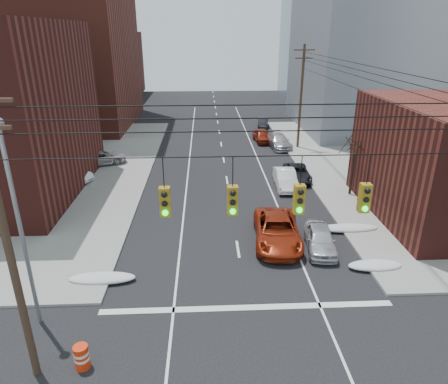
{
  "coord_description": "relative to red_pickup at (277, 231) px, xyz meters",
  "views": [
    {
      "loc": [
        -1.86,
        -8.97,
        12.27
      ],
      "look_at": [
        -0.75,
        13.83,
        3.0
      ],
      "focal_mm": 32.0,
      "sensor_mm": 36.0,
      "label": 1
    }
  ],
  "objects": [
    {
      "name": "building_brick_tall",
      "position": [
        -26.48,
        35.28,
        14.18
      ],
      "size": [
        24.0,
        20.0,
        30.0
      ],
      "primitive_type": "cube",
      "color": "maroon",
      "rests_on": "ground"
    },
    {
      "name": "building_brick_far",
      "position": [
        -28.48,
        61.28,
        5.18
      ],
      "size": [
        22.0,
        18.0,
        12.0
      ],
      "primitive_type": "cube",
      "color": "#4D1B17",
      "rests_on": "ground"
    },
    {
      "name": "building_office",
      "position": [
        19.52,
        31.28,
        11.68
      ],
      "size": [
        22.0,
        20.0,
        25.0
      ],
      "primitive_type": "cube",
      "color": "gray",
      "rests_on": "ground"
    },
    {
      "name": "building_glass",
      "position": [
        21.52,
        57.28,
        10.18
      ],
      "size": [
        20.0,
        18.0,
        22.0
      ],
      "primitive_type": "cube",
      "color": "gray",
      "rests_on": "ground"
    },
    {
      "name": "utility_pole_left",
      "position": [
        -10.98,
        -9.72,
        4.96
      ],
      "size": [
        2.2,
        0.28,
        11.0
      ],
      "color": "#473323",
      "rests_on": "ground"
    },
    {
      "name": "utility_pole_far",
      "position": [
        6.02,
        21.28,
        4.96
      ],
      "size": [
        2.2,
        0.28,
        11.0
      ],
      "color": "#473323",
      "rests_on": "ground"
    },
    {
      "name": "traffic_signals",
      "position": [
        -2.38,
        -9.75,
        6.35
      ],
      "size": [
        17.0,
        0.42,
        2.02
      ],
      "color": "black",
      "rests_on": "ground"
    },
    {
      "name": "street_light",
      "position": [
        -11.98,
        -6.72,
        4.72
      ],
      "size": [
        0.44,
        0.44,
        9.32
      ],
      "color": "gray",
      "rests_on": "ground"
    },
    {
      "name": "bare_tree",
      "position": [
        7.11,
        7.28,
        1.5
      ],
      "size": [
        2.09,
        2.2,
        4.93
      ],
      "color": "black",
      "rests_on": "ground"
    },
    {
      "name": "snow_nw",
      "position": [
        -9.88,
        -3.72,
        -0.61
      ],
      "size": [
        3.5,
        1.08,
        0.42
      ],
      "primitive_type": "ellipsoid",
      "color": "silver",
      "rests_on": "ground"
    },
    {
      "name": "snow_ne",
      "position": [
        4.92,
        -3.22,
        -0.61
      ],
      "size": [
        3.0,
        1.08,
        0.42
      ],
      "primitive_type": "ellipsoid",
      "color": "silver",
      "rests_on": "ground"
    },
    {
      "name": "snow_east_far",
      "position": [
        4.92,
        1.28,
        -0.61
      ],
      "size": [
        4.0,
        1.08,
        0.42
      ],
      "primitive_type": "ellipsoid",
      "color": "silver",
      "rests_on": "ground"
    },
    {
      "name": "red_pickup",
      "position": [
        0.0,
        0.0,
        0.0
      ],
      "size": [
        3.2,
        6.11,
        1.64
      ],
      "primitive_type": "imported",
      "rotation": [
        0.0,
        0.0,
        -0.08
      ],
      "color": "maroon",
      "rests_on": "ground"
    },
    {
      "name": "parked_car_a",
      "position": [
        2.43,
        -0.97,
        -0.12
      ],
      "size": [
        2.14,
        4.28,
        1.4
      ],
      "primitive_type": "imported",
      "rotation": [
        0.0,
        0.0,
        -0.12
      ],
      "color": "silver",
      "rests_on": "ground"
    },
    {
      "name": "parked_car_b",
      "position": [
        2.32,
        9.32,
        -0.07
      ],
      "size": [
        1.77,
        4.62,
        1.5
      ],
      "primitive_type": "imported",
      "rotation": [
        0.0,
        0.0,
        -0.04
      ],
      "color": "white",
      "rests_on": "ground"
    },
    {
      "name": "parked_car_c",
      "position": [
        3.7,
        11.07,
        -0.19
      ],
      "size": [
        2.37,
        4.67,
        1.26
      ],
      "primitive_type": "imported",
      "rotation": [
        0.0,
        0.0,
        -0.06
      ],
      "color": "black",
      "rests_on": "ground"
    },
    {
      "name": "parked_car_d",
      "position": [
        3.92,
        21.57,
        -0.08
      ],
      "size": [
        2.62,
        5.3,
        1.48
      ],
      "primitive_type": "imported",
      "rotation": [
        0.0,
        0.0,
        0.11
      ],
      "color": "#A9AAAE",
      "rests_on": "ground"
    },
    {
      "name": "parked_car_e",
      "position": [
        2.4,
        24.09,
        -0.08
      ],
      "size": [
        2.1,
        4.45,
        1.47
      ],
      "primitive_type": "imported",
      "rotation": [
        0.0,
        0.0,
        0.08
      ],
      "color": "maroon",
      "rests_on": "ground"
    },
    {
      "name": "parked_car_f",
      "position": [
        3.54,
        31.66,
        -0.19
      ],
      "size": [
        1.83,
        3.95,
        1.25
      ],
      "primitive_type": "imported",
      "rotation": [
        0.0,
        0.0,
        -0.14
      ],
      "color": "black",
      "rests_on": "ground"
    },
    {
      "name": "lot_car_a",
      "position": [
        -15.94,
        11.3,
        -0.05
      ],
      "size": [
        3.99,
        2.53,
        1.24
      ],
      "primitive_type": "imported",
      "rotation": [
        0.0,
        0.0,
        1.22
      ],
      "color": "silver",
      "rests_on": "sidewalk_nw"
    },
    {
      "name": "lot_car_b",
      "position": [
        -14.5,
        15.93,
        0.01
      ],
      "size": [
        5.38,
        4.06,
        1.36
      ],
      "primitive_type": "imported",
      "rotation": [
        0.0,
        0.0,
        2.0
      ],
      "color": "#B8B7BD",
      "rests_on": "sidewalk_nw"
    },
    {
      "name": "lot_car_d",
      "position": [
        -21.33,
        12.75,
        0.01
      ],
      "size": [
        4.05,
        1.68,
        1.37
      ],
      "primitive_type": "imported",
      "rotation": [
        0.0,
        0.0,
        1.59
      ],
      "color": "#AEAEB3",
      "rests_on": "sidewalk_nw"
    },
    {
      "name": "construction_barrel",
      "position": [
        -9.28,
        -9.51,
        -0.29
      ],
      "size": [
        0.75,
        0.75,
        1.02
      ],
      "rotation": [
        0.0,
        0.0,
        0.35
      ],
      "color": "red",
      "rests_on": "ground"
    }
  ]
}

